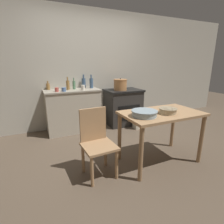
# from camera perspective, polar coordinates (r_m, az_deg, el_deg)

# --- Properties ---
(ground_plane) EXTENTS (14.00, 14.00, 0.00)m
(ground_plane) POSITION_cam_1_polar(r_m,az_deg,el_deg) (3.00, 3.36, -12.76)
(ground_plane) COLOR brown
(wall_back) EXTENTS (8.00, 0.07, 2.55)m
(wall_back) POSITION_cam_1_polar(r_m,az_deg,el_deg) (4.10, -6.98, 13.51)
(wall_back) COLOR #B2AD9E
(wall_back) RESTS_ON ground_plane
(counter_cabinet) EXTENTS (1.12, 0.55, 0.89)m
(counter_cabinet) POSITION_cam_1_polar(r_m,az_deg,el_deg) (3.81, -12.52, 0.48)
(counter_cabinet) COLOR #B2A893
(counter_cabinet) RESTS_ON ground_plane
(stove) EXTENTS (0.82, 0.63, 0.83)m
(stove) POSITION_cam_1_polar(r_m,az_deg,el_deg) (4.18, 3.57, 1.72)
(stove) COLOR #2D2B28
(stove) RESTS_ON ground_plane
(work_table) EXTENTS (1.13, 0.67, 0.76)m
(work_table) POSITION_cam_1_polar(r_m,az_deg,el_deg) (2.59, 15.76, -2.53)
(work_table) COLOR #A87F56
(work_table) RESTS_ON ground_plane
(chair) EXTENTS (0.42, 0.42, 0.87)m
(chair) POSITION_cam_1_polar(r_m,az_deg,el_deg) (2.29, -5.01, -9.32)
(chair) COLOR #A87F56
(chair) RESTS_ON ground_plane
(flour_sack) EXTENTS (0.23, 0.16, 0.40)m
(flour_sack) POSITION_cam_1_polar(r_m,az_deg,el_deg) (3.96, 8.76, -2.49)
(flour_sack) COLOR beige
(flour_sack) RESTS_ON ground_plane
(stock_pot) EXTENTS (0.30, 0.30, 0.27)m
(stock_pot) POSITION_cam_1_polar(r_m,az_deg,el_deg) (3.99, 2.72, 8.91)
(stock_pot) COLOR #B77A47
(stock_pot) RESTS_ON stove
(mixing_bowl_large) EXTENTS (0.25, 0.25, 0.07)m
(mixing_bowl_large) POSITION_cam_1_polar(r_m,az_deg,el_deg) (2.51, 17.76, 0.48)
(mixing_bowl_large) COLOR tan
(mixing_bowl_large) RESTS_ON work_table
(mixing_bowl_small) EXTENTS (0.34, 0.34, 0.08)m
(mixing_bowl_small) POSITION_cam_1_polar(r_m,az_deg,el_deg) (2.30, 10.51, -0.34)
(mixing_bowl_small) COLOR #93A8B2
(mixing_bowl_small) RESTS_ON work_table
(bottle_far_left) EXTENTS (0.07, 0.07, 0.18)m
(bottle_far_left) POSITION_cam_1_polar(r_m,az_deg,el_deg) (3.85, -20.15, 7.85)
(bottle_far_left) COLOR olive
(bottle_far_left) RESTS_ON counter_cabinet
(bottle_left) EXTENTS (0.08, 0.08, 0.29)m
(bottle_left) POSITION_cam_1_polar(r_m,az_deg,el_deg) (3.97, -9.22, 9.44)
(bottle_left) COLOR #3D5675
(bottle_left) RESTS_ON counter_cabinet
(bottle_mid_left) EXTENTS (0.06, 0.06, 0.23)m
(bottle_mid_left) POSITION_cam_1_polar(r_m,az_deg,el_deg) (3.78, -12.30, 8.65)
(bottle_mid_left) COLOR #517F5B
(bottle_mid_left) RESTS_ON counter_cabinet
(bottle_center_left) EXTENTS (0.07, 0.07, 0.26)m
(bottle_center_left) POSITION_cam_1_polar(r_m,az_deg,el_deg) (3.72, -14.21, 8.59)
(bottle_center_left) COLOR olive
(bottle_center_left) RESTS_ON counter_cabinet
(bottle_center) EXTENTS (0.08, 0.08, 0.29)m
(bottle_center) POSITION_cam_1_polar(r_m,az_deg,el_deg) (3.88, -6.77, 9.42)
(bottle_center) COLOR #3D5675
(bottle_center) RESTS_ON counter_cabinet
(cup_center_right) EXTENTS (0.09, 0.09, 0.08)m
(cup_center_right) POSITION_cam_1_polar(r_m,az_deg,el_deg) (3.52, -15.48, 7.10)
(cup_center_right) COLOR #4C6B99
(cup_center_right) RESTS_ON counter_cabinet
(cup_mid_right) EXTENTS (0.07, 0.07, 0.08)m
(cup_mid_right) POSITION_cam_1_polar(r_m,az_deg,el_deg) (3.53, -17.61, 6.98)
(cup_mid_right) COLOR #B74C42
(cup_mid_right) RESTS_ON counter_cabinet
(cup_right) EXTENTS (0.08, 0.08, 0.10)m
(cup_right) POSITION_cam_1_polar(r_m,az_deg,el_deg) (3.62, -9.44, 7.87)
(cup_right) COLOR silver
(cup_right) RESTS_ON counter_cabinet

